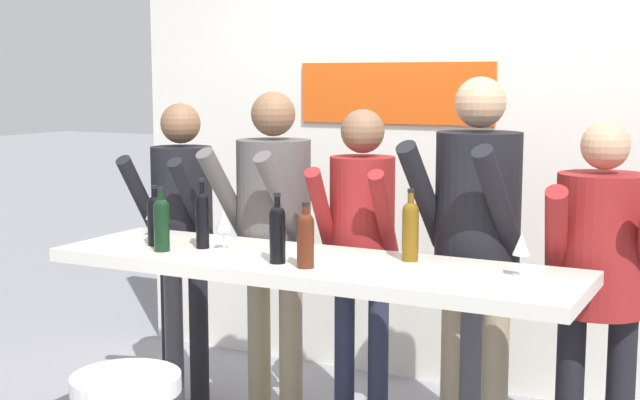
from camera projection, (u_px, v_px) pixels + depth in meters
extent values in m
cube|color=silver|center=(432.00, 171.00, 5.25)|extent=(3.99, 0.10, 2.54)
cube|color=#DB5114|center=(395.00, 93.00, 5.23)|extent=(1.22, 0.02, 0.36)
cube|color=silver|center=(310.00, 266.00, 3.91)|extent=(2.39, 0.67, 0.06)
cylinder|color=#333338|center=(174.00, 350.00, 4.31)|extent=(0.09, 0.09, 0.97)
cylinder|color=#333338|center=(470.00, 400.00, 3.65)|extent=(0.09, 0.09, 0.97)
cylinder|color=white|center=(126.00, 383.00, 3.57)|extent=(0.44, 0.44, 0.07)
cylinder|color=black|center=(171.00, 331.00, 5.01)|extent=(0.11, 0.11, 0.81)
cylinder|color=black|center=(199.00, 334.00, 4.94)|extent=(0.11, 0.11, 0.81)
cylinder|color=black|center=(182.00, 205.00, 4.88)|extent=(0.35, 0.35, 0.64)
sphere|color=brown|center=(180.00, 123.00, 4.82)|extent=(0.22, 0.22, 0.22)
cylinder|color=black|center=(141.00, 198.00, 4.79)|extent=(0.10, 0.38, 0.49)
cylinder|color=black|center=(192.00, 202.00, 4.67)|extent=(0.10, 0.38, 0.49)
cylinder|color=gray|center=(259.00, 342.00, 4.75)|extent=(0.12, 0.12, 0.84)
cylinder|color=gray|center=(291.00, 348.00, 4.63)|extent=(0.12, 0.12, 0.84)
cylinder|color=#514C4C|center=(274.00, 204.00, 4.59)|extent=(0.43, 0.43, 0.66)
sphere|color=brown|center=(273.00, 114.00, 4.53)|extent=(0.23, 0.23, 0.23)
cylinder|color=#514C4C|center=(226.00, 196.00, 4.55)|extent=(0.14, 0.41, 0.51)
cylinder|color=#514C4C|center=(283.00, 201.00, 4.35)|extent=(0.14, 0.41, 0.51)
cylinder|color=#23283D|center=(344.00, 358.00, 4.53)|extent=(0.10, 0.10, 0.80)
cylinder|color=#23283D|center=(378.00, 362.00, 4.48)|extent=(0.10, 0.10, 0.80)
cylinder|color=maroon|center=(362.00, 220.00, 4.41)|extent=(0.36, 0.36, 0.63)
sphere|color=brown|center=(363.00, 131.00, 4.35)|extent=(0.22, 0.22, 0.22)
cylinder|color=maroon|center=(323.00, 214.00, 4.31)|extent=(0.13, 0.38, 0.49)
cylinder|color=maroon|center=(384.00, 217.00, 4.21)|extent=(0.13, 0.38, 0.49)
cylinder|color=gray|center=(454.00, 363.00, 4.34)|extent=(0.13, 0.13, 0.87)
cylinder|color=gray|center=(495.00, 372.00, 4.20)|extent=(0.13, 0.13, 0.87)
cylinder|color=black|center=(478.00, 206.00, 4.16)|extent=(0.47, 0.47, 0.69)
sphere|color=tan|center=(480.00, 102.00, 4.10)|extent=(0.24, 0.24, 0.24)
cylinder|color=black|center=(424.00, 196.00, 4.14)|extent=(0.17, 0.43, 0.54)
cylinder|color=black|center=(499.00, 203.00, 3.91)|extent=(0.17, 0.43, 0.54)
cylinder|color=black|center=(569.00, 394.00, 4.04)|extent=(0.13, 0.13, 0.78)
cylinder|color=black|center=(620.00, 399.00, 3.97)|extent=(0.13, 0.13, 0.78)
cylinder|color=maroon|center=(601.00, 244.00, 3.91)|extent=(0.46, 0.46, 0.62)
sphere|color=tan|center=(605.00, 145.00, 3.85)|extent=(0.21, 0.21, 0.21)
cylinder|color=maroon|center=(556.00, 237.00, 3.81)|extent=(0.16, 0.39, 0.49)
cylinder|color=#4C1E0F|center=(306.00, 245.00, 3.72)|extent=(0.07, 0.07, 0.19)
sphere|color=#4C1E0F|center=(306.00, 222.00, 3.71)|extent=(0.07, 0.07, 0.07)
cylinder|color=#4C1E0F|center=(306.00, 214.00, 3.70)|extent=(0.03, 0.03, 0.07)
cylinder|color=black|center=(305.00, 204.00, 3.70)|extent=(0.03, 0.03, 0.01)
cylinder|color=black|center=(277.00, 239.00, 3.81)|extent=(0.07, 0.07, 0.21)
sphere|color=black|center=(277.00, 214.00, 3.80)|extent=(0.07, 0.07, 0.07)
cylinder|color=black|center=(277.00, 205.00, 3.79)|extent=(0.03, 0.03, 0.08)
cylinder|color=black|center=(277.00, 195.00, 3.79)|extent=(0.03, 0.03, 0.02)
cylinder|color=black|center=(162.00, 229.00, 4.08)|extent=(0.07, 0.07, 0.21)
sphere|color=black|center=(161.00, 206.00, 4.06)|extent=(0.07, 0.07, 0.07)
cylinder|color=black|center=(161.00, 198.00, 4.06)|extent=(0.03, 0.03, 0.07)
cylinder|color=black|center=(161.00, 189.00, 4.05)|extent=(0.03, 0.03, 0.02)
cylinder|color=brown|center=(410.00, 236.00, 3.86)|extent=(0.07, 0.07, 0.22)
sphere|color=brown|center=(411.00, 210.00, 3.84)|extent=(0.07, 0.07, 0.07)
cylinder|color=brown|center=(411.00, 201.00, 3.84)|extent=(0.03, 0.03, 0.08)
cylinder|color=black|center=(411.00, 191.00, 3.83)|extent=(0.03, 0.03, 0.02)
cylinder|color=black|center=(203.00, 224.00, 4.15)|extent=(0.06, 0.06, 0.23)
sphere|color=black|center=(202.00, 199.00, 4.13)|extent=(0.06, 0.06, 0.06)
cylinder|color=black|center=(202.00, 191.00, 4.13)|extent=(0.02, 0.02, 0.08)
cylinder|color=black|center=(202.00, 180.00, 4.12)|extent=(0.03, 0.03, 0.02)
cylinder|color=black|center=(155.00, 225.00, 4.22)|extent=(0.07, 0.07, 0.20)
sphere|color=black|center=(154.00, 204.00, 4.20)|extent=(0.07, 0.07, 0.07)
cylinder|color=black|center=(154.00, 196.00, 4.20)|extent=(0.03, 0.03, 0.07)
cylinder|color=black|center=(154.00, 187.00, 4.19)|extent=(0.03, 0.03, 0.01)
cylinder|color=silver|center=(224.00, 249.00, 4.13)|extent=(0.06, 0.06, 0.01)
cylinder|color=silver|center=(224.00, 240.00, 4.12)|extent=(0.01, 0.01, 0.08)
cone|color=silver|center=(224.00, 222.00, 4.11)|extent=(0.07, 0.07, 0.09)
cylinder|color=silver|center=(153.00, 235.00, 4.48)|extent=(0.06, 0.06, 0.01)
cylinder|color=silver|center=(153.00, 227.00, 4.47)|extent=(0.01, 0.01, 0.08)
cone|color=silver|center=(153.00, 210.00, 4.46)|extent=(0.07, 0.07, 0.09)
cylinder|color=silver|center=(520.00, 276.00, 3.57)|extent=(0.06, 0.06, 0.01)
cylinder|color=silver|center=(521.00, 265.00, 3.56)|extent=(0.01, 0.01, 0.08)
cone|color=silver|center=(521.00, 244.00, 3.55)|extent=(0.07, 0.07, 0.09)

